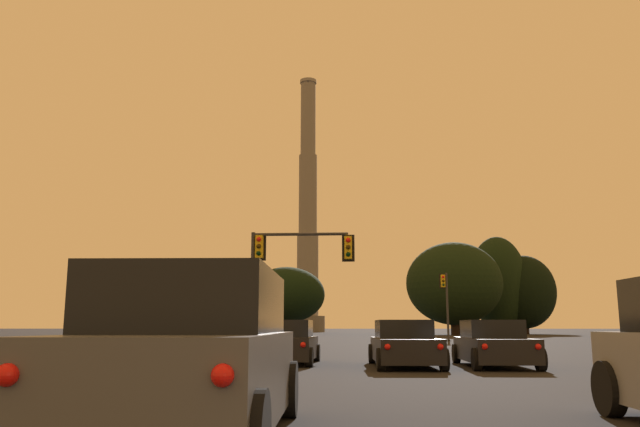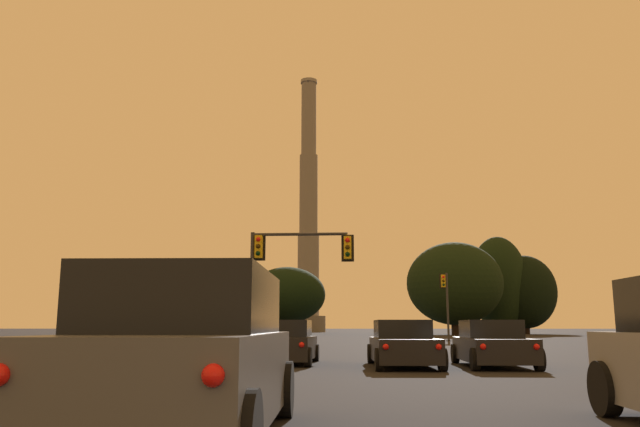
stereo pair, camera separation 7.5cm
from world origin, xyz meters
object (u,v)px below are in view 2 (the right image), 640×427
at_px(sedan_right_lane_front, 492,345).
at_px(smokestack, 308,229).
at_px(suv_left_lane_third, 186,358).
at_px(traffic_light_far_right, 446,296).
at_px(traffic_light_overhead_left, 286,260).
at_px(hatchback_left_lane_front, 287,344).
at_px(sedan_center_lane_front, 403,345).

height_order(sedan_right_lane_front, smokestack, smokestack).
distance_m(suv_left_lane_third, traffic_light_far_right, 46.95).
relative_size(suv_left_lane_third, traffic_light_overhead_left, 0.90).
xyz_separation_m(hatchback_left_lane_front, traffic_light_far_right, (9.81, 31.84, 3.04)).
bearing_deg(traffic_light_overhead_left, sedan_center_lane_front, -61.72).
bearing_deg(hatchback_left_lane_front, smokestack, 94.51).
relative_size(suv_left_lane_third, sedan_right_lane_front, 1.05).
distance_m(sedan_center_lane_front, hatchback_left_lane_front, 3.93).
distance_m(traffic_light_far_right, smokestack, 79.88).
relative_size(traffic_light_far_right, smokestack, 0.10).
bearing_deg(suv_left_lane_third, sedan_center_lane_front, 73.76).
bearing_deg(traffic_light_overhead_left, smokestack, 93.75).
bearing_deg(suv_left_lane_third, traffic_light_overhead_left, 91.65).
distance_m(sedan_right_lane_front, sedan_center_lane_front, 2.80).
height_order(sedan_right_lane_front, sedan_center_lane_front, same).
bearing_deg(hatchback_left_lane_front, sedan_right_lane_front, -7.76).
bearing_deg(traffic_light_far_right, sedan_center_lane_front, -100.40).
relative_size(sedan_right_lane_front, traffic_light_overhead_left, 0.86).
height_order(hatchback_left_lane_front, traffic_light_overhead_left, traffic_light_overhead_left).
bearing_deg(smokestack, suv_left_lane_third, -86.31).
xyz_separation_m(suv_left_lane_third, hatchback_left_lane_front, (-0.42, 14.07, -0.23)).
distance_m(suv_left_lane_third, sedan_center_lane_front, 13.28).
bearing_deg(sedan_right_lane_front, sedan_center_lane_front, -174.19).
height_order(traffic_light_far_right, traffic_light_overhead_left, traffic_light_far_right).
bearing_deg(smokestack, traffic_light_far_right, -77.22).
xyz_separation_m(sedan_center_lane_front, hatchback_left_lane_front, (-3.74, 1.21, -0.00)).
bearing_deg(traffic_light_far_right, traffic_light_overhead_left, -113.50).
bearing_deg(sedan_center_lane_front, smokestack, 93.81).
height_order(sedan_right_lane_front, traffic_light_overhead_left, traffic_light_overhead_left).
relative_size(sedan_center_lane_front, traffic_light_overhead_left, 0.86).
bearing_deg(traffic_light_overhead_left, suv_left_lane_third, -86.60).
bearing_deg(sedan_right_lane_front, suv_left_lane_third, -114.48).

